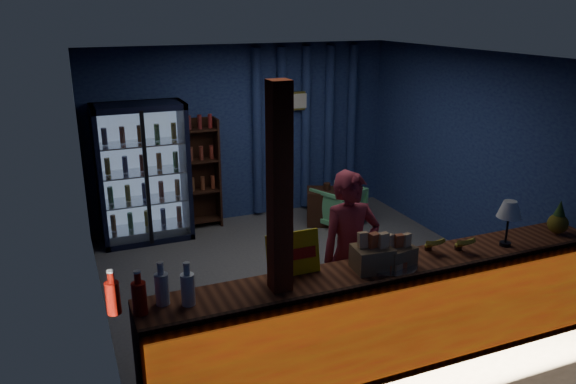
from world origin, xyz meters
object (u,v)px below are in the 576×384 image
at_px(shopkeeper, 350,255).
at_px(pastry_tray, 391,264).
at_px(green_chair, 338,205).
at_px(table_lamp, 509,211).

xyz_separation_m(shopkeeper, pastry_tray, (0.08, -0.58, 0.14)).
height_order(shopkeeper, green_chair, shopkeeper).
bearing_deg(shopkeeper, green_chair, 66.03).
bearing_deg(pastry_tray, green_chair, 69.86).
relative_size(shopkeeper, table_lamp, 3.74).
relative_size(green_chair, pastry_tray, 1.41).
distance_m(green_chair, pastry_tray, 3.51).
bearing_deg(pastry_tray, shopkeeper, 97.77).
xyz_separation_m(shopkeeper, green_chair, (1.27, 2.65, -0.54)).
bearing_deg(pastry_tray, table_lamp, -0.82).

